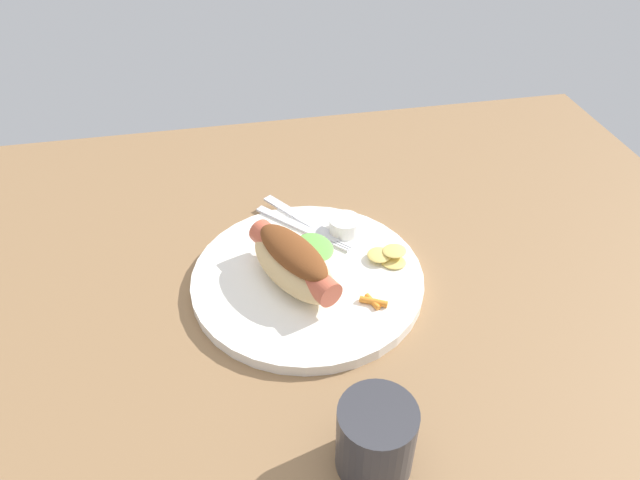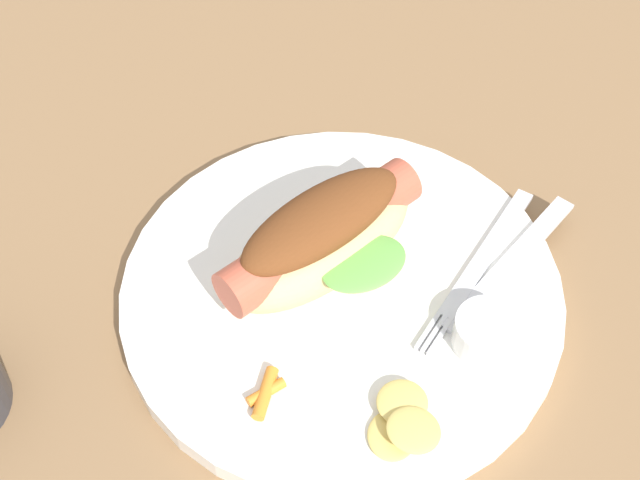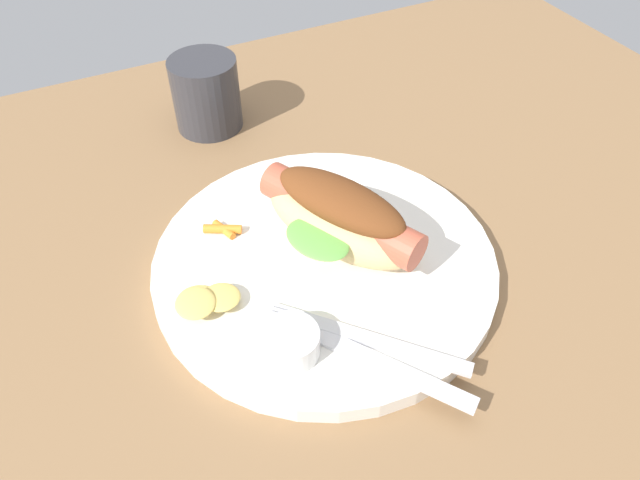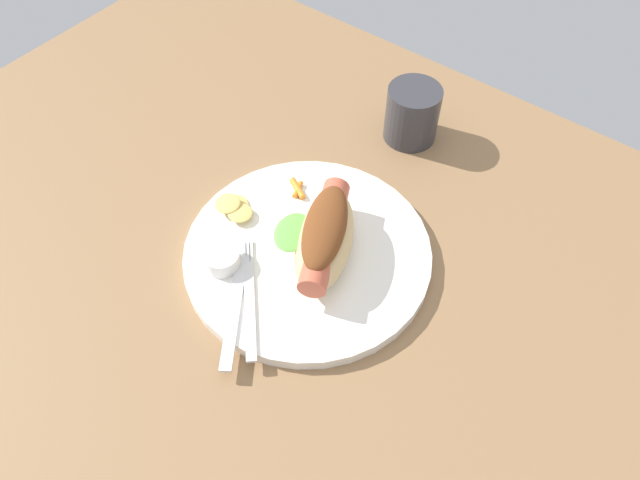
{
  "view_description": "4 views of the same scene",
  "coord_description": "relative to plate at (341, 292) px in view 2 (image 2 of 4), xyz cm",
  "views": [
    {
      "loc": [
        -12.32,
        -56.69,
        53.88
      ],
      "look_at": [
        -1.2,
        -0.15,
        6.44
      ],
      "focal_mm": 32.72,
      "sensor_mm": 36.0,
      "label": 1
    },
    {
      "loc": [
        30.04,
        -11.16,
        49.09
      ],
      "look_at": [
        -3.81,
        -2.43,
        6.1
      ],
      "focal_mm": 47.72,
      "sensor_mm": 36.0,
      "label": 2
    },
    {
      "loc": [
        13.38,
        31.58,
        40.29
      ],
      "look_at": [
        -2.65,
        -1.19,
        3.74
      ],
      "focal_mm": 33.55,
      "sensor_mm": 36.0,
      "label": 3
    },
    {
      "loc": [
        -31.76,
        33.78,
        62.49
      ],
      "look_at": [
        -4.6,
        -1.61,
        4.27
      ],
      "focal_mm": 34.61,
      "sensor_mm": 36.0,
      "label": 4
    }
  ],
  "objects": [
    {
      "name": "ground_plane",
      "position": [
        3.06,
        1.08,
        -1.7
      ],
      "size": [
        120.0,
        90.0,
        1.8
      ],
      "primitive_type": "cube",
      "color": "olive"
    },
    {
      "name": "plate",
      "position": [
        0.0,
        0.0,
        0.0
      ],
      "size": [
        30.59,
        30.59,
        1.6
      ],
      "primitive_type": "cylinder",
      "color": "white",
      "rests_on": "ground_plane"
    },
    {
      "name": "hot_dog",
      "position": [
        -1.89,
        -0.92,
        4.13
      ],
      "size": [
        12.57,
        16.5,
        6.53
      ],
      "rotation": [
        0.0,
        0.0,
        5.17
      ],
      "color": "#DBB77A",
      "rests_on": "plate"
    },
    {
      "name": "sauce_ramekin",
      "position": [
        6.82,
        7.91,
        1.93
      ],
      "size": [
        4.5,
        4.5,
        2.26
      ],
      "primitive_type": "cylinder",
      "color": "white",
      "rests_on": "plate"
    },
    {
      "name": "fork",
      "position": [
        0.76,
        9.84,
        1.0
      ],
      "size": [
        12.1,
        12.84,
        0.4
      ],
      "rotation": [
        0.0,
        0.0,
        5.46
      ],
      "color": "silver",
      "rests_on": "plate"
    },
    {
      "name": "knife",
      "position": [
        1.21,
        11.99,
        0.98
      ],
      "size": [
        9.78,
        13.17,
        0.36
      ],
      "primitive_type": "cube",
      "rotation": [
        0.0,
        0.0,
        5.32
      ],
      "color": "silver",
      "rests_on": "plate"
    },
    {
      "name": "chips_pile",
      "position": [
        11.31,
        0.71,
        1.56
      ],
      "size": [
        6.49,
        5.9,
        1.65
      ],
      "color": "#DEC162",
      "rests_on": "plate"
    },
    {
      "name": "carrot_garnish",
      "position": [
        7.07,
        -6.88,
        1.19
      ],
      "size": [
        3.5,
        2.71,
        0.83
      ],
      "color": "orange",
      "rests_on": "plate"
    }
  ]
}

